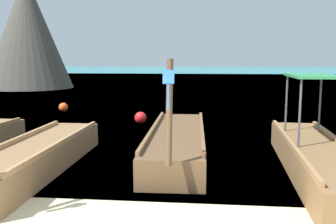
{
  "coord_description": "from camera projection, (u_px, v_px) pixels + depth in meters",
  "views": [
    {
      "loc": [
        0.81,
        -4.51,
        2.52
      ],
      "look_at": [
        0.0,
        3.67,
        1.34
      ],
      "focal_mm": 39.26,
      "sensor_mm": 36.0,
      "label": 1
    }
  ],
  "objects": [
    {
      "name": "karst_rock",
      "position": [
        26.0,
        34.0,
        31.75
      ],
      "size": [
        8.11,
        7.44,
        9.75
      ],
      "color": "#47443D",
      "rests_on": "ground"
    },
    {
      "name": "mooring_buoy_far",
      "position": [
        140.0,
        118.0,
        14.42
      ],
      "size": [
        0.47,
        0.47,
        0.47
      ],
      "color": "red",
      "rests_on": "sea_water"
    },
    {
      "name": "longtail_boat_blue_ribbon",
      "position": [
        177.0,
        142.0,
        9.8
      ],
      "size": [
        1.51,
        6.29,
        2.53
      ],
      "color": "brown",
      "rests_on": "ground"
    },
    {
      "name": "sea_water",
      "position": [
        200.0,
        73.0,
        65.62
      ],
      "size": [
        120.0,
        120.0,
        0.0
      ],
      "primitive_type": "plane",
      "color": "teal",
      "rests_on": "ground"
    },
    {
      "name": "longtail_boat_red_ribbon",
      "position": [
        316.0,
        157.0,
        8.03
      ],
      "size": [
        1.54,
        6.51,
        2.87
      ],
      "color": "brown",
      "rests_on": "ground"
    },
    {
      "name": "mooring_buoy_near",
      "position": [
        63.0,
        107.0,
        17.71
      ],
      "size": [
        0.43,
        0.43,
        0.43
      ],
      "color": "#EA5119",
      "rests_on": "sea_water"
    },
    {
      "name": "longtail_boat_pink_ribbon",
      "position": [
        37.0,
        157.0,
        8.3
      ],
      "size": [
        1.23,
        5.87,
        2.83
      ],
      "color": "olive",
      "rests_on": "ground"
    }
  ]
}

